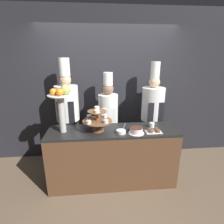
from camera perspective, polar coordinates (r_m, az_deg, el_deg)
name	(u,v)px	position (r m, az deg, el deg)	size (l,w,h in m)	color
ground_plane	(114,192)	(2.90, 0.74, -24.78)	(14.00, 14.00, 0.00)	brown
wall_back	(108,87)	(3.37, -1.26, 8.12)	(10.00, 0.06, 2.80)	#232328
buffet_counter	(113,156)	(2.85, 0.19, -14.24)	(1.94, 0.55, 0.91)	brown
tiered_stand	(97,119)	(2.55, -4.86, -2.30)	(0.43, 0.43, 0.35)	brown
fruit_pedestal	(61,101)	(2.52, -16.21, 3.52)	(0.34, 0.34, 0.69)	#B2ADA8
cake_round	(136,131)	(2.53, 7.96, -6.02)	(0.23, 0.23, 0.09)	white
cup_white	(152,125)	(2.78, 12.88, -4.17)	(0.08, 0.08, 0.07)	white
cake_square_tray	(154,131)	(2.62, 13.43, -6.04)	(0.23, 0.15, 0.05)	white
serving_bowl_near	(121,132)	(2.52, 2.98, -6.42)	(0.14, 0.14, 0.15)	white
chef_left	(68,112)	(3.12, -14.23, -0.03)	(0.39, 0.39, 1.94)	#38332D
chef_center_left	(108,116)	(3.12, -1.25, -1.47)	(0.34, 0.34, 1.71)	#38332D
chef_center_right	(152,112)	(3.25, 13.01, -0.11)	(0.40, 0.40, 1.88)	#28282D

